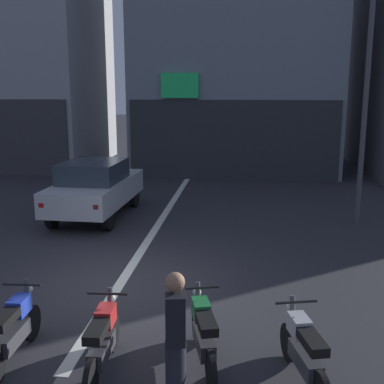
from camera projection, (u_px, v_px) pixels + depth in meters
ground_plane at (120, 285)px, 9.14m from camera, size 120.00×120.00×0.00m
lane_centre_line at (169, 208)px, 14.97m from camera, size 0.20×18.00×0.01m
building_mid_block at (237, 21)px, 21.82m from camera, size 8.71×7.41×13.27m
car_silver_crossing_near at (95, 187)px, 13.81m from camera, size 1.90×4.16×1.64m
street_lamp at (368, 65)px, 12.50m from camera, size 0.36×0.36×7.00m
motorcycle_blue_row_leftmost at (14, 329)px, 6.53m from camera, size 0.55×1.67×0.98m
motorcycle_red_row_left_mid at (103, 340)px, 6.23m from camera, size 0.55×1.67×0.98m
motorcycle_green_row_centre at (203, 333)px, 6.43m from camera, size 0.60×1.64×0.98m
motorcycle_silver_row_right_mid at (304, 351)px, 5.98m from camera, size 0.58×1.64×0.98m
person_by_motorcycles at (176, 341)px, 5.44m from camera, size 0.27×0.39×1.67m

